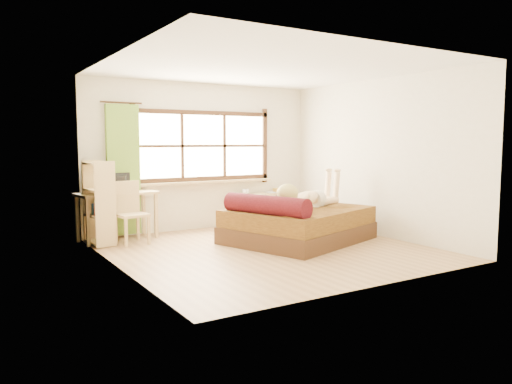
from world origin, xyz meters
TOP-DOWN VIEW (x-y plane):
  - floor at (0.00, 0.00)m, footprint 4.50×4.50m
  - ceiling at (0.00, 0.00)m, footprint 4.50×4.50m
  - wall_back at (0.00, 2.25)m, footprint 4.50×0.00m
  - wall_front at (0.00, -2.25)m, footprint 4.50×0.00m
  - wall_left at (-2.25, 0.00)m, footprint 0.00×4.50m
  - wall_right at (2.25, 0.00)m, footprint 0.00×4.50m
  - window at (0.00, 2.22)m, footprint 2.80×0.16m
  - curtain at (-1.55, 2.13)m, footprint 0.55×0.10m
  - bed at (0.74, 0.30)m, footprint 2.62×2.34m
  - woman at (0.94, 0.26)m, footprint 1.58×0.90m
  - kitten at (0.07, 0.41)m, footprint 0.35×0.23m
  - desk at (-1.72, 1.95)m, footprint 1.34×0.74m
  - monitor at (-1.72, 2.00)m, footprint 0.55×0.14m
  - chair at (-1.63, 1.59)m, footprint 0.50×0.50m
  - pipe_shelf at (1.12, 2.07)m, footprint 1.25×0.46m
  - cup at (0.81, 2.07)m, footprint 0.15×0.15m
  - book at (1.31, 2.07)m, footprint 0.19×0.24m
  - bookshelf at (-2.08, 1.69)m, footprint 0.38×0.61m

SIDE VIEW (x-z plane):
  - floor at x=0.00m, z-range 0.00..0.00m
  - bed at x=0.74m, z-range -0.12..0.71m
  - pipe_shelf at x=1.12m, z-range 0.10..0.79m
  - chair at x=-1.63m, z-range 0.06..1.06m
  - book at x=1.31m, z-range 0.61..0.63m
  - cup at x=0.81m, z-range 0.61..0.72m
  - bookshelf at x=-2.08m, z-range 0.01..1.33m
  - kitten at x=0.07m, z-range 0.54..0.80m
  - desk at x=-1.72m, z-range 0.29..1.09m
  - woman at x=0.94m, z-range 0.54..1.20m
  - monitor at x=-1.72m, z-range 0.80..1.11m
  - curtain at x=-1.55m, z-range 0.05..2.25m
  - wall_back at x=0.00m, z-range -0.90..3.60m
  - wall_front at x=0.00m, z-range -0.90..3.60m
  - wall_left at x=-2.25m, z-range -0.90..3.60m
  - wall_right at x=2.25m, z-range -0.90..3.60m
  - window at x=0.00m, z-range 0.78..2.24m
  - ceiling at x=0.00m, z-range 2.70..2.70m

